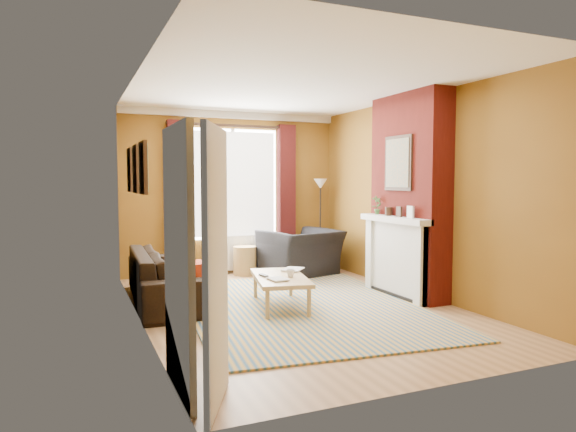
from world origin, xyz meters
The scene contains 12 objects.
ground centered at (0.00, 0.00, 0.00)m, with size 5.50×5.50×0.00m, color olive.
room_walls centered at (0.64, 0.28, 1.39)m, with size 3.82×5.54×2.83m.
striped_rug centered at (0.07, -0.03, 0.01)m, with size 3.22×4.19×0.02m.
sofa centered at (-1.42, 0.92, 0.34)m, with size 2.35×0.92×0.69m, color black.
armchair centered at (0.96, 1.97, 0.39)m, with size 1.19×1.04×0.78m, color black.
coffee_table centered at (-0.20, 0.04, 0.37)m, with size 0.86×1.33×0.41m.
wicker_stool centered at (0.11, 2.38, 0.25)m, with size 0.49×0.49×0.49m.
floor_lamp centered at (1.55, 2.40, 1.30)m, with size 0.24×0.24×1.64m.
book_a centered at (-0.43, -0.22, 0.42)m, with size 0.20×0.27×0.03m, color #999999.
book_b centered at (0.02, 0.42, 0.42)m, with size 0.24×0.33×0.02m, color #999999.
mug centered at (-0.11, -0.08, 0.46)m, with size 0.10×0.10×0.10m, color #999999.
tv_remote centered at (-0.40, 0.10, 0.42)m, with size 0.07×0.18×0.02m.
Camera 1 is at (-2.61, -5.89, 1.62)m, focal length 32.00 mm.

